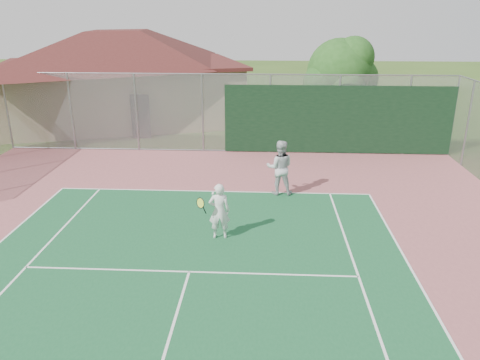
# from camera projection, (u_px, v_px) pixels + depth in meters

# --- Properties ---
(back_fence) EXTENTS (20.08, 0.11, 3.53)m
(back_fence) POSITION_uv_depth(u_px,v_px,m) (272.00, 116.00, 20.74)
(back_fence) COLOR gray
(back_fence) RESTS_ON ground
(clubhouse) EXTENTS (16.14, 13.12, 6.03)m
(clubhouse) POSITION_uv_depth(u_px,v_px,m) (121.00, 67.00, 26.76)
(clubhouse) COLOR tan
(clubhouse) RESTS_ON ground
(bleachers) EXTENTS (3.12, 2.37, 0.98)m
(bleachers) POSITION_uv_depth(u_px,v_px,m) (74.00, 121.00, 25.12)
(bleachers) COLOR #AC3F27
(bleachers) RESTS_ON ground
(tree) EXTENTS (3.60, 3.41, 5.02)m
(tree) POSITION_uv_depth(u_px,v_px,m) (341.00, 74.00, 21.95)
(tree) COLOR #332212
(tree) RESTS_ON ground
(player_white_front) EXTENTS (0.95, 0.67, 1.62)m
(player_white_front) POSITION_uv_depth(u_px,v_px,m) (219.00, 212.00, 12.95)
(player_white_front) COLOR silver
(player_white_front) RESTS_ON ground
(player_grey_back) EXTENTS (0.93, 0.73, 1.92)m
(player_grey_back) POSITION_uv_depth(u_px,v_px,m) (280.00, 168.00, 16.11)
(player_grey_back) COLOR #B5B8BA
(player_grey_back) RESTS_ON ground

